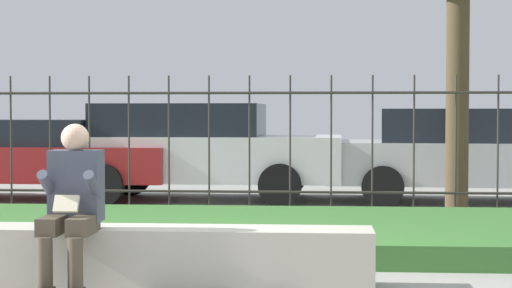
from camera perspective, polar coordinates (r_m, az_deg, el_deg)
ground_plane at (r=6.70m, az=-5.40°, el=-9.41°), size 60.00×60.00×0.00m
stone_bench at (r=6.67m, az=-5.54°, el=-7.71°), size 3.06×0.46×0.45m
person_seated_reader at (r=6.50m, az=-12.17°, el=-3.70°), size 0.42×0.73×1.25m
grass_berm at (r=8.84m, az=-3.01°, el=-5.87°), size 9.03×3.02×0.22m
iron_fence at (r=10.56m, az=-1.80°, el=-0.08°), size 7.03×0.03×1.80m
car_parked_left at (r=13.59m, az=-15.06°, el=-0.76°), size 4.53×1.95×1.23m
car_parked_center at (r=13.14m, az=-4.47°, el=-0.34°), size 4.59×2.06×1.47m
car_parked_right at (r=13.02m, az=14.01°, el=-0.61°), size 4.32×2.21×1.39m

